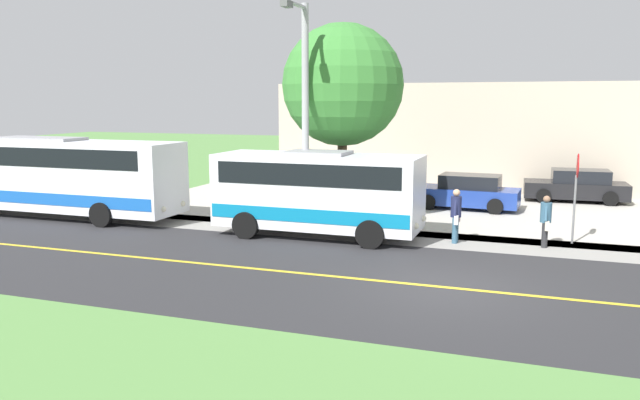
{
  "coord_description": "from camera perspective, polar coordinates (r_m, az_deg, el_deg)",
  "views": [
    {
      "loc": [
        14.74,
        1.9,
        4.52
      ],
      "look_at": [
        -3.5,
        -4.48,
        1.4
      ],
      "focal_mm": 34.65,
      "sensor_mm": 36.0,
      "label": 1
    }
  ],
  "objects": [
    {
      "name": "sidewalk",
      "position": [
        20.53,
        13.53,
        -3.8
      ],
      "size": [
        2.4,
        100.0,
        0.01
      ],
      "primitive_type": "cube",
      "color": "gray",
      "rests_on": "ground"
    },
    {
      "name": "commercial_building",
      "position": [
        36.26,
        15.6,
        5.96
      ],
      "size": [
        10.0,
        21.81,
        5.4
      ],
      "primitive_type": "cube",
      "color": "#B7A893",
      "rests_on": "ground"
    },
    {
      "name": "road_surface",
      "position": [
        15.53,
        11.54,
        -7.92
      ],
      "size": [
        8.0,
        100.0,
        0.01
      ],
      "primitive_type": "cube",
      "color": "#28282B",
      "rests_on": "ground"
    },
    {
      "name": "stop_sign",
      "position": [
        21.03,
        22.59,
        1.48
      ],
      "size": [
        0.76,
        0.07,
        2.88
      ],
      "color": "slate",
      "rests_on": "ground"
    },
    {
      "name": "parked_car_near",
      "position": [
        26.74,
        13.35,
        0.68
      ],
      "size": [
        2.22,
        4.5,
        1.45
      ],
      "color": "navy",
      "rests_on": "ground"
    },
    {
      "name": "parking_lot_surface",
      "position": [
        27.53,
        21.31,
        -0.9
      ],
      "size": [
        14.0,
        36.0,
        0.01
      ],
      "primitive_type": "cube",
      "color": "#B2ADA3",
      "rests_on": "ground"
    },
    {
      "name": "pedestrian_with_bags",
      "position": [
        20.39,
        20.12,
        -1.72
      ],
      "size": [
        0.72,
        0.34,
        1.62
      ],
      "color": "#262628",
      "rests_on": "ground"
    },
    {
      "name": "parked_car_far",
      "position": [
        30.2,
        22.59,
        1.17
      ],
      "size": [
        2.16,
        4.47,
        1.45
      ],
      "color": "black",
      "rests_on": "ground"
    },
    {
      "name": "road_centre_line",
      "position": [
        15.53,
        11.54,
        -7.9
      ],
      "size": [
        0.16,
        100.0,
        0.0
      ],
      "primitive_type": "cube",
      "color": "gold",
      "rests_on": "ground"
    },
    {
      "name": "pedestrian_waiting",
      "position": [
        20.18,
        12.45,
        -1.27
      ],
      "size": [
        0.72,
        0.34,
        1.74
      ],
      "color": "#335972",
      "rests_on": "ground"
    },
    {
      "name": "tree_curbside",
      "position": [
        23.18,
        2.11,
        10.53
      ],
      "size": [
        4.51,
        4.51,
        7.34
      ],
      "color": "#4C3826",
      "rests_on": "ground"
    },
    {
      "name": "shuttle_bus_front",
      "position": [
        20.6,
        -0.19,
        0.97
      ],
      "size": [
        2.62,
        6.95,
        2.87
      ],
      "color": "white",
      "rests_on": "ground"
    },
    {
      "name": "street_light_pole",
      "position": [
        20.97,
        -1.49,
        8.44
      ],
      "size": [
        1.97,
        0.24,
        7.69
      ],
      "color": "#9E9EA3",
      "rests_on": "ground"
    },
    {
      "name": "ground_plane",
      "position": [
        15.53,
        11.54,
        -7.94
      ],
      "size": [
        120.0,
        120.0,
        0.0
      ],
      "primitive_type": "plane",
      "color": "#548442"
    },
    {
      "name": "transit_bus_rear",
      "position": [
        26.71,
        -24.3,
        2.32
      ],
      "size": [
        2.58,
        11.98,
        3.11
      ],
      "color": "white",
      "rests_on": "ground"
    }
  ]
}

